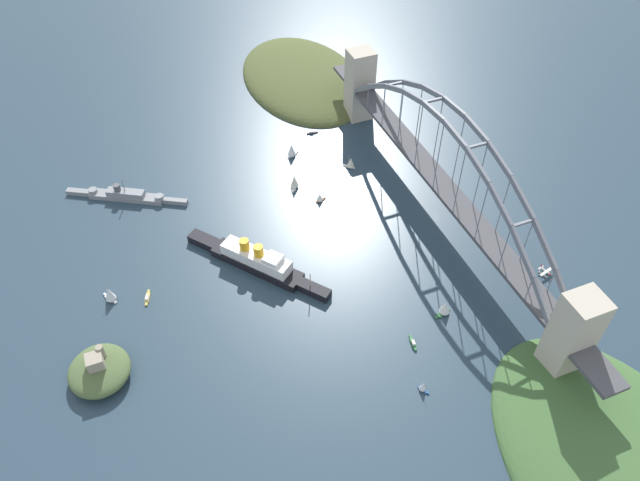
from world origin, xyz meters
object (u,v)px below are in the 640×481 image
object	(u,v)px
seaplane_taxiing_near_bridge	(545,272)
harbor_arch_bridge	(443,181)
ocean_liner	(256,261)
small_boat_9	(292,150)
small_boat_3	(109,294)
small_boat_4	(351,162)
small_boat_1	(312,133)
small_boat_7	(320,197)
small_boat_6	(413,343)
naval_cruiser	(125,195)
small_boat_2	(294,182)
fort_island_mid_harbor	(99,370)
small_boat_0	(445,308)
small_boat_8	(423,386)
small_boat_5	(147,298)

from	to	relation	value
seaplane_taxiing_near_bridge	harbor_arch_bridge	bearing A→B (deg)	26.40
ocean_liner	small_boat_9	bearing A→B (deg)	-31.13
small_boat_3	small_boat_4	size ratio (longest dim) A/B	1.20
harbor_arch_bridge	small_boat_1	xyz separation A→B (m)	(112.67, 41.21, -27.96)
harbor_arch_bridge	small_boat_3	xyz separation A→B (m)	(7.81, 202.94, -23.35)
small_boat_7	small_boat_6	bearing A→B (deg)	-178.45
naval_cruiser	small_boat_4	xyz separation A→B (m)	(-25.41, -150.23, 1.65)
small_boat_2	small_boat_3	world-z (taller)	small_boat_3
fort_island_mid_harbor	small_boat_4	bearing A→B (deg)	-60.11
harbor_arch_bridge	small_boat_2	distance (m)	98.55
fort_island_mid_harbor	seaplane_taxiing_near_bridge	distance (m)	249.44
small_boat_0	small_boat_9	world-z (taller)	small_boat_9
seaplane_taxiing_near_bridge	small_boat_1	distance (m)	194.55
small_boat_6	small_boat_7	bearing A→B (deg)	1.55
fort_island_mid_harbor	small_boat_3	size ratio (longest dim) A/B	2.79
small_boat_3	small_boat_9	xyz separation A→B (m)	(85.13, -138.49, -0.08)
small_boat_8	ocean_liner	bearing A→B (deg)	25.18
small_boat_0	small_boat_7	distance (m)	114.21
small_boat_5	small_boat_6	bearing A→B (deg)	-123.73
small_boat_7	small_boat_0	bearing A→B (deg)	-165.44
small_boat_0	small_boat_8	distance (m)	50.74
small_boat_0	small_boat_2	world-z (taller)	small_boat_2
small_boat_9	small_boat_0	bearing A→B (deg)	-169.82
fort_island_mid_harbor	small_boat_5	xyz separation A→B (m)	(41.11, -30.55, -4.68)
fort_island_mid_harbor	small_boat_8	size ratio (longest dim) A/B	4.53
small_boat_1	small_boat_5	world-z (taller)	small_boat_5
naval_cruiser	small_boat_1	world-z (taller)	naval_cruiser
ocean_liner	fort_island_mid_harbor	bearing A→B (deg)	113.37
small_boat_4	small_boat_8	world-z (taller)	small_boat_4
naval_cruiser	small_boat_8	bearing A→B (deg)	-150.50
harbor_arch_bridge	seaplane_taxiing_near_bridge	world-z (taller)	harbor_arch_bridge
small_boat_1	small_boat_3	size ratio (longest dim) A/B	0.72
small_boat_1	small_boat_3	world-z (taller)	small_boat_3
small_boat_6	small_boat_7	xyz separation A→B (m)	(122.26, 3.30, 2.31)
small_boat_3	small_boat_5	bearing A→B (deg)	-109.64
small_boat_4	small_boat_6	world-z (taller)	small_boat_4
small_boat_3	small_boat_8	xyz separation A→B (m)	(-115.05, -133.70, -2.03)
harbor_arch_bridge	small_boat_4	world-z (taller)	harbor_arch_bridge
small_boat_8	small_boat_5	bearing A→B (deg)	46.68
ocean_liner	small_boat_5	size ratio (longest dim) A/B	7.33
seaplane_taxiing_near_bridge	small_boat_8	bearing A→B (deg)	111.40
small_boat_5	small_boat_9	world-z (taller)	small_boat_9
fort_island_mid_harbor	small_boat_9	bearing A→B (deg)	-48.49
small_boat_4	harbor_arch_bridge	bearing A→B (deg)	-154.57
small_boat_4	small_boat_7	distance (m)	41.00
harbor_arch_bridge	small_boat_1	distance (m)	123.18
small_boat_1	seaplane_taxiing_near_bridge	bearing A→B (deg)	-157.49
naval_cruiser	fort_island_mid_harbor	xyz separation A→B (m)	(-130.90, 33.30, 2.65)
ocean_liner	small_boat_0	xyz separation A→B (m)	(-70.45, -84.82, -1.07)
small_boat_5	naval_cruiser	bearing A→B (deg)	-1.76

